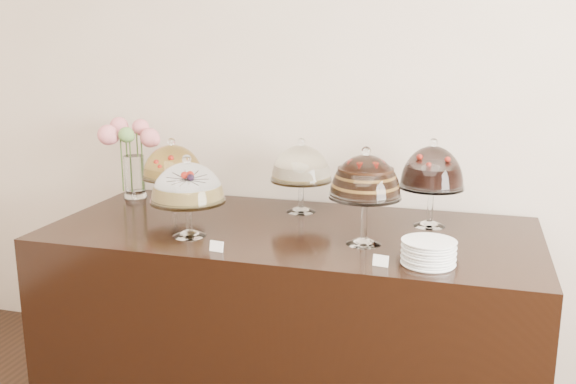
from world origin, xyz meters
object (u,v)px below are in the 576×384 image
(cake_stand_sugar_sponge, at_px, (188,186))
(plate_stack, at_px, (429,252))
(cake_stand_dark_choco, at_px, (432,171))
(cake_stand_fruit_tart, at_px, (172,164))
(display_counter, at_px, (291,319))
(cake_stand_choco_layer, at_px, (365,180))
(cake_stand_cheesecake, at_px, (301,166))
(flower_vase, at_px, (130,149))

(cake_stand_sugar_sponge, height_order, plate_stack, cake_stand_sugar_sponge)
(cake_stand_sugar_sponge, distance_m, cake_stand_dark_choco, 1.10)
(cake_stand_fruit_tart, bearing_deg, plate_stack, -21.88)
(display_counter, height_order, cake_stand_sugar_sponge, cake_stand_sugar_sponge)
(cake_stand_sugar_sponge, relative_size, cake_stand_dark_choco, 0.89)
(cake_stand_fruit_tart, height_order, plate_stack, cake_stand_fruit_tart)
(cake_stand_choco_layer, bearing_deg, plate_stack, -32.94)
(cake_stand_choco_layer, bearing_deg, cake_stand_sugar_sponge, -172.50)
(display_counter, relative_size, cake_stand_cheesecake, 5.93)
(display_counter, bearing_deg, cake_stand_choco_layer, -21.49)
(plate_stack, bearing_deg, display_counter, 153.20)
(display_counter, xyz_separation_m, plate_stack, (0.64, -0.32, 0.50))
(plate_stack, bearing_deg, cake_stand_choco_layer, 147.06)
(plate_stack, bearing_deg, cake_stand_cheesecake, 137.60)
(cake_stand_fruit_tart, bearing_deg, cake_stand_cheesecake, 6.66)
(display_counter, bearing_deg, plate_stack, -26.80)
(cake_stand_dark_choco, distance_m, plate_stack, 0.57)
(display_counter, bearing_deg, cake_stand_cheesecake, 96.00)
(display_counter, xyz_separation_m, cake_stand_choco_layer, (0.36, -0.14, 0.73))
(cake_stand_dark_choco, bearing_deg, plate_stack, -86.46)
(cake_stand_dark_choco, bearing_deg, display_counter, -160.83)
(cake_stand_sugar_sponge, distance_m, cake_stand_choco_layer, 0.76)
(display_counter, relative_size, cake_stand_sugar_sponge, 6.09)
(plate_stack, bearing_deg, flower_vase, 158.36)
(cake_stand_sugar_sponge, xyz_separation_m, plate_stack, (1.03, -0.08, -0.18))
(cake_stand_dark_choco, xyz_separation_m, flower_vase, (-1.59, 0.11, 0.01))
(cake_stand_sugar_sponge, height_order, cake_stand_fruit_tart, cake_stand_sugar_sponge)
(cake_stand_sugar_sponge, bearing_deg, cake_stand_fruit_tart, 123.11)
(cake_stand_sugar_sponge, distance_m, cake_stand_cheesecake, 0.64)
(display_counter, relative_size, cake_stand_dark_choco, 5.39)
(cake_stand_dark_choco, relative_size, plate_stack, 2.01)
(cake_stand_cheesecake, distance_m, cake_stand_fruit_tart, 0.66)
(display_counter, height_order, cake_stand_choco_layer, cake_stand_choco_layer)
(cake_stand_fruit_tart, bearing_deg, cake_stand_choco_layer, -18.57)
(cake_stand_dark_choco, relative_size, cake_stand_fruit_tart, 1.15)
(cake_stand_choco_layer, bearing_deg, flower_vase, 160.98)
(cake_stand_sugar_sponge, xyz_separation_m, cake_stand_choco_layer, (0.75, 0.10, 0.05))
(cake_stand_sugar_sponge, distance_m, flower_vase, 0.82)
(display_counter, xyz_separation_m, cake_stand_fruit_tart, (-0.69, 0.21, 0.67))
(cake_stand_cheesecake, relative_size, plate_stack, 1.83)
(cake_stand_dark_choco, bearing_deg, cake_stand_sugar_sponge, -155.76)
(display_counter, bearing_deg, cake_stand_fruit_tart, 162.99)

